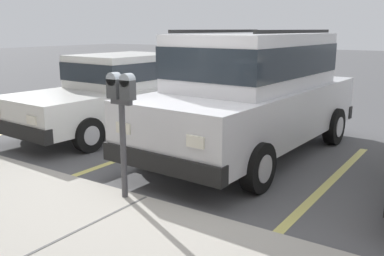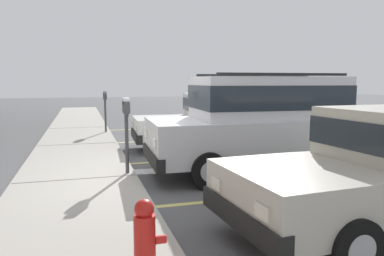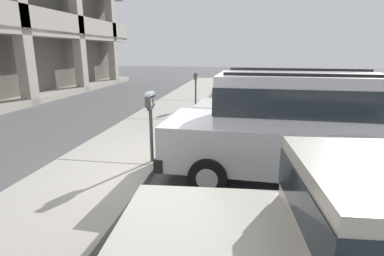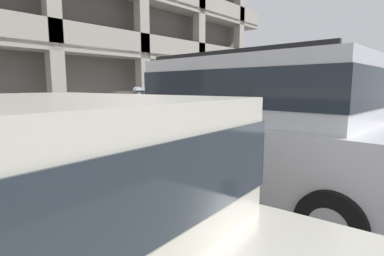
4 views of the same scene
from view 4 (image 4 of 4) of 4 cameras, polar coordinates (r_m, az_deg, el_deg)
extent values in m
cube|color=#565659|center=(6.21, -8.80, -7.46)|extent=(80.00, 80.00, 0.10)
cube|color=#ADA89E|center=(7.20, -15.51, -4.60)|extent=(40.00, 2.20, 0.12)
cube|color=#606060|center=(7.19, -15.52, -4.12)|extent=(0.03, 2.16, 0.00)
cube|color=#606060|center=(9.91, 4.16, -0.55)|extent=(0.03, 2.16, 0.00)
cube|color=#606060|center=(13.30, 14.63, 1.41)|extent=(0.03, 2.16, 0.00)
cube|color=#DBD16B|center=(4.24, -12.88, -14.31)|extent=(0.12, 4.80, 0.01)
cube|color=#DBD16B|center=(6.46, 10.20, -6.39)|extent=(0.12, 4.80, 0.01)
cube|color=#DBD16B|center=(9.21, 20.27, -2.44)|extent=(0.12, 4.80, 0.01)
cube|color=#DBD16B|center=(12.14, 25.58, -0.30)|extent=(0.12, 4.80, 0.01)
cube|color=silver|center=(4.45, 11.17, -3.39)|extent=(2.03, 4.77, 0.80)
cube|color=silver|center=(4.34, 12.03, 7.21)|extent=(1.73, 2.98, 0.84)
cube|color=#232B33|center=(4.34, 12.04, 7.49)|extent=(1.76, 3.00, 0.46)
cube|color=black|center=(6.04, -7.76, -3.01)|extent=(1.88, 0.24, 0.24)
cube|color=silver|center=(6.38, -4.10, 0.92)|extent=(0.24, 0.04, 0.14)
cube|color=silver|center=(5.68, -12.63, -0.14)|extent=(0.24, 0.04, 0.14)
cylinder|color=black|center=(6.08, 4.02, -4.02)|extent=(0.23, 0.67, 0.66)
cylinder|color=#B2B2B7|center=(6.08, 4.02, -4.02)|extent=(0.23, 0.37, 0.36)
cylinder|color=black|center=(4.87, -9.74, -7.20)|extent=(0.23, 0.67, 0.66)
cylinder|color=#B2B2B7|center=(4.87, -9.74, -7.20)|extent=(0.23, 0.37, 0.36)
cylinder|color=black|center=(4.84, 31.97, -8.41)|extent=(0.23, 0.67, 0.66)
cylinder|color=#B2B2B7|center=(4.84, 31.97, -8.41)|extent=(0.23, 0.37, 0.36)
cylinder|color=black|center=(3.19, 25.04, -16.25)|extent=(0.23, 0.67, 0.66)
cylinder|color=#B2B2B7|center=(3.19, 25.04, -16.25)|extent=(0.23, 0.37, 0.36)
cube|color=black|center=(4.95, 16.47, 12.47)|extent=(0.16, 2.62, 0.05)
cube|color=black|center=(3.79, 6.60, 14.21)|extent=(0.16, 2.62, 0.05)
cube|color=beige|center=(2.33, -29.92, -18.52)|extent=(1.99, 4.50, 0.60)
cube|color=beige|center=(1.87, -27.67, -4.65)|extent=(1.62, 2.07, 0.64)
cube|color=#232B33|center=(1.86, -27.70, -4.17)|extent=(1.65, 2.10, 0.35)
cylinder|color=black|center=(3.91, -26.05, -12.23)|extent=(0.20, 0.61, 0.60)
cylinder|color=#B2B2B7|center=(3.91, -26.05, -12.23)|extent=(0.20, 0.34, 0.33)
cube|color=silver|center=(7.28, 23.25, -0.50)|extent=(1.92, 4.48, 0.60)
cube|color=silver|center=(7.12, 25.78, 4.19)|extent=(1.59, 2.05, 0.64)
cube|color=#232B33|center=(7.12, 25.79, 4.32)|extent=(1.62, 2.08, 0.35)
cube|color=black|center=(8.31, 9.17, -0.22)|extent=(1.74, 0.25, 0.24)
cube|color=silver|center=(8.74, 10.93, 1.73)|extent=(0.24, 0.04, 0.14)
cube|color=silver|center=(7.89, 6.71, 1.15)|extent=(0.24, 0.04, 0.14)
cylinder|color=black|center=(8.63, 16.68, -0.96)|extent=(0.19, 0.61, 0.60)
cylinder|color=#B2B2B7|center=(8.63, 16.68, -0.96)|extent=(0.20, 0.34, 0.33)
cylinder|color=black|center=(7.21, 10.52, -2.48)|extent=(0.19, 0.61, 0.60)
cylinder|color=#B2B2B7|center=(7.21, 10.52, -2.48)|extent=(0.20, 0.34, 0.33)
cylinder|color=black|center=(6.17, 32.18, -5.38)|extent=(0.19, 0.61, 0.60)
cylinder|color=#B2B2B7|center=(6.17, 32.18, -5.38)|extent=(0.20, 0.34, 0.33)
cylinder|color=#47474C|center=(6.46, -9.47, -0.33)|extent=(0.07, 0.07, 1.10)
cube|color=#47474C|center=(6.40, -9.59, 4.83)|extent=(0.28, 0.06, 0.06)
cube|color=#424447|center=(6.33, -10.33, 6.04)|extent=(0.15, 0.11, 0.22)
cylinder|color=#9EA8B2|center=(6.33, -10.35, 7.04)|extent=(0.15, 0.11, 0.15)
cube|color=#B7B293|center=(6.29, -9.98, 5.69)|extent=(0.08, 0.01, 0.08)
cube|color=#424447|center=(6.46, -8.93, 6.11)|extent=(0.15, 0.11, 0.22)
cylinder|color=#9EA8B2|center=(6.46, -8.95, 7.09)|extent=(0.15, 0.11, 0.15)
cube|color=#B7B293|center=(6.41, -8.58, 5.76)|extent=(0.08, 0.01, 0.08)
cylinder|color=#47474C|center=(11.44, 15.39, 3.05)|extent=(0.07, 0.07, 1.08)
cube|color=#47474C|center=(11.41, 15.49, 5.90)|extent=(0.28, 0.06, 0.06)
cube|color=#424447|center=(11.31, 15.30, 6.60)|extent=(0.15, 0.11, 0.22)
cylinder|color=#8C99A3|center=(11.31, 15.32, 7.16)|extent=(0.15, 0.11, 0.15)
cube|color=#B7B293|center=(11.29, 15.56, 6.39)|extent=(0.08, 0.01, 0.08)
cube|color=#424447|center=(11.49, 15.74, 6.60)|extent=(0.15, 0.11, 0.22)
cylinder|color=#8C99A3|center=(11.49, 15.76, 7.15)|extent=(0.15, 0.11, 0.15)
cube|color=#B7B293|center=(11.47, 16.00, 6.40)|extent=(0.08, 0.01, 0.08)
cube|color=#A8A093|center=(18.11, -30.37, 2.35)|extent=(32.00, 10.00, 0.30)
cube|color=#A8A093|center=(18.12, -31.06, 11.83)|extent=(32.00, 10.00, 0.30)
cube|color=#A8A093|center=(13.65, -24.64, 16.19)|extent=(32.00, 0.20, 1.10)
cube|color=#A8A093|center=(19.81, 1.39, 20.88)|extent=(0.60, 0.50, 12.00)
cube|color=#A8A093|center=(23.42, 8.99, 18.78)|extent=(0.60, 0.50, 12.00)
camera|label=1|loc=(8.47, -44.35, 8.85)|focal=40.00mm
camera|label=2|loc=(6.55, -77.46, 4.14)|focal=35.00mm
camera|label=3|loc=(3.67, -77.92, 13.86)|focal=28.00mm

